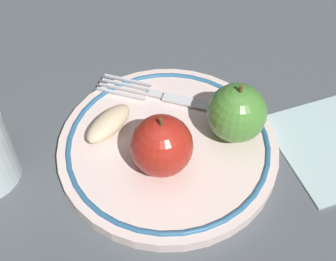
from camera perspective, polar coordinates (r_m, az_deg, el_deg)
The scene contains 7 objects.
ground_plane at distance 0.53m, azimuth -1.99°, elevation -2.33°, with size 2.00×2.00×0.00m, color #4C5257.
plate at distance 0.52m, azimuth -0.00°, elevation -2.01°, with size 0.24×0.24×0.02m.
apple_red_whole at distance 0.47m, azimuth -0.79°, elevation -1.86°, with size 0.06×0.06×0.07m.
apple_second_whole at distance 0.50m, azimuth 8.38°, elevation 2.14°, with size 0.06×0.06×0.07m.
apple_slice_front at distance 0.52m, azimuth -7.25°, elevation 0.87°, with size 0.06×0.03×0.02m, color beige.
fork at distance 0.56m, azimuth 0.63°, elevation 4.04°, with size 0.16×0.11×0.00m.
napkin_folded at distance 0.56m, azimuth 19.23°, elevation -1.79°, with size 0.13×0.11×0.01m, color #ACC8C8.
Camera 1 is at (0.26, -0.20, 0.42)m, focal length 50.00 mm.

